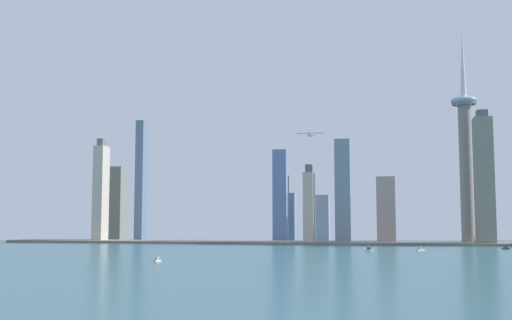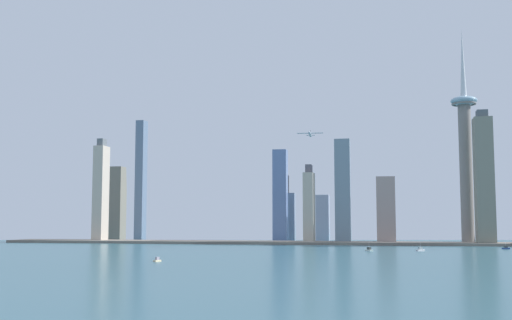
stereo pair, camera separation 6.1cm
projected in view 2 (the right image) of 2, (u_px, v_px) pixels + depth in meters
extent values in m
plane|color=#315D69|center=(112.00, 282.00, 312.19)|extent=(6000.00, 6000.00, 0.00)
cube|color=slate|center=(285.00, 243.00, 828.43)|extent=(775.59, 59.71, 3.40)
cylinder|color=gray|center=(466.00, 172.00, 816.78)|extent=(16.16, 16.16, 186.57)
ellipsoid|color=#89ADC1|center=(464.00, 101.00, 825.73)|extent=(33.97, 33.97, 12.12)
torus|color=gray|center=(464.00, 104.00, 825.32)|extent=(31.30, 31.30, 2.42)
cone|color=silver|center=(463.00, 63.00, 830.62)|extent=(8.08, 8.08, 90.02)
cube|color=#5C77AA|center=(280.00, 196.00, 891.53)|extent=(19.45, 17.14, 130.62)
cube|color=slate|center=(118.00, 203.00, 988.30)|extent=(18.61, 23.88, 114.58)
cube|color=slate|center=(343.00, 191.00, 841.07)|extent=(20.38, 17.08, 139.08)
cube|color=#BDB19E|center=(309.00, 208.00, 833.49)|extent=(13.33, 26.05, 93.52)
cube|color=#5E5964|center=(309.00, 169.00, 838.50)|extent=(8.00, 15.63, 10.84)
cube|color=#99A8C5|center=(323.00, 219.00, 885.62)|extent=(18.24, 18.78, 66.34)
cube|color=slate|center=(141.00, 181.00, 938.52)|extent=(12.25, 17.96, 179.33)
cube|color=#A48E87|center=(386.00, 210.00, 827.98)|extent=(24.17, 18.02, 88.07)
cube|color=gray|center=(289.00, 217.00, 922.20)|extent=(19.36, 14.68, 70.67)
cylinder|color=#4C4C51|center=(288.00, 184.00, 926.83)|extent=(1.60, 1.60, 25.92)
cube|color=gray|center=(484.00, 181.00, 782.22)|extent=(21.59, 27.21, 158.50)
cube|color=#505A62|center=(482.00, 114.00, 790.27)|extent=(12.96, 16.32, 9.43)
cube|color=#C2B4A1|center=(101.00, 194.00, 895.97)|extent=(14.84, 23.74, 136.17)
cube|color=slate|center=(102.00, 143.00, 903.01)|extent=(8.90, 14.25, 10.69)
cube|color=beige|center=(157.00, 261.00, 467.59)|extent=(4.52, 7.08, 1.32)
cube|color=#9A91A0|center=(157.00, 258.00, 467.76)|extent=(2.62, 3.33, 2.20)
cube|color=white|center=(369.00, 250.00, 631.51)|extent=(8.44, 10.71, 1.53)
cube|color=#363A37|center=(369.00, 248.00, 631.70)|extent=(4.50, 5.19, 2.38)
cylinder|color=silver|center=(369.00, 244.00, 632.08)|extent=(0.24, 0.24, 5.46)
cube|color=white|center=(420.00, 250.00, 630.91)|extent=(8.95, 7.93, 1.62)
cube|color=#95A5A7|center=(420.00, 248.00, 631.11)|extent=(4.46, 4.18, 2.53)
cylinder|color=silver|center=(420.00, 245.00, 631.45)|extent=(0.24, 0.24, 4.52)
cube|color=navy|center=(506.00, 248.00, 675.71)|extent=(8.28, 2.68, 1.51)
cube|color=#3E413E|center=(506.00, 247.00, 675.88)|extent=(3.67, 1.80, 2.03)
cylinder|color=silver|center=(506.00, 244.00, 676.16)|extent=(0.24, 0.24, 3.77)
cylinder|color=silver|center=(310.00, 134.00, 782.62)|extent=(5.13, 30.83, 2.97)
sphere|color=silver|center=(309.00, 133.00, 767.48)|extent=(2.97, 2.97, 2.97)
cube|color=silver|center=(310.00, 133.00, 782.75)|extent=(32.39, 6.23, 0.50)
cube|color=silver|center=(311.00, 135.00, 795.37)|extent=(11.44, 3.56, 0.40)
cube|color=#2D333D|center=(310.00, 133.00, 795.71)|extent=(0.69, 2.80, 5.00)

